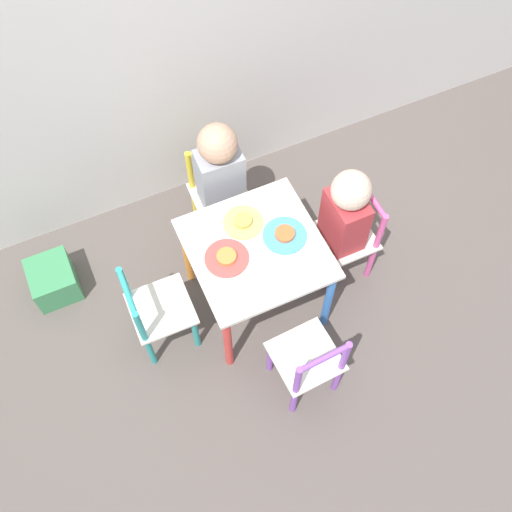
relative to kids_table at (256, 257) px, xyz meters
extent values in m
plane|color=#5B514C|center=(0.00, 0.00, -0.40)|extent=(6.00, 6.00, 0.00)
cube|color=silver|center=(0.00, 0.00, 0.07)|extent=(0.55, 0.55, 0.02)
cylinder|color=#DB3D38|center=(-0.24, -0.24, -0.17)|extent=(0.04, 0.04, 0.46)
cylinder|color=#387AD1|center=(0.24, -0.24, -0.17)|extent=(0.04, 0.04, 0.46)
cylinder|color=orange|center=(-0.24, 0.24, -0.17)|extent=(0.04, 0.04, 0.46)
cylinder|color=green|center=(0.24, 0.24, -0.17)|extent=(0.04, 0.04, 0.46)
cube|color=silver|center=(0.02, 0.44, -0.14)|extent=(0.27, 0.27, 0.02)
cylinder|color=yellow|center=(-0.09, 0.34, -0.27)|extent=(0.03, 0.03, 0.26)
cylinder|color=yellow|center=(0.12, 0.33, -0.27)|extent=(0.03, 0.03, 0.26)
cylinder|color=yellow|center=(-0.09, 0.55, -0.27)|extent=(0.03, 0.03, 0.26)
cylinder|color=yellow|center=(0.13, 0.55, -0.27)|extent=(0.03, 0.03, 0.26)
cylinder|color=yellow|center=(-0.09, 0.55, -0.02)|extent=(0.03, 0.03, 0.26)
cylinder|color=yellow|center=(0.13, 0.55, -0.02)|extent=(0.03, 0.03, 0.26)
cylinder|color=yellow|center=(0.02, 0.55, 0.10)|extent=(0.21, 0.03, 0.02)
cube|color=silver|center=(0.45, 0.00, -0.14)|extent=(0.26, 0.26, 0.02)
cylinder|color=#E5599E|center=(0.34, 0.11, -0.27)|extent=(0.03, 0.03, 0.26)
cylinder|color=#E5599E|center=(0.34, -0.11, -0.27)|extent=(0.03, 0.03, 0.26)
cylinder|color=#E5599E|center=(0.55, 0.11, -0.27)|extent=(0.03, 0.03, 0.26)
cylinder|color=#E5599E|center=(0.55, -0.11, -0.27)|extent=(0.03, 0.03, 0.26)
cylinder|color=#E5599E|center=(0.55, 0.11, -0.02)|extent=(0.03, 0.03, 0.26)
cylinder|color=#E5599E|center=(0.55, -0.11, -0.02)|extent=(0.03, 0.03, 0.26)
cylinder|color=#E5599E|center=(0.55, 0.00, 0.10)|extent=(0.02, 0.21, 0.02)
cube|color=silver|center=(-0.44, 0.01, -0.14)|extent=(0.26, 0.26, 0.02)
cylinder|color=teal|center=(-0.34, -0.10, -0.27)|extent=(0.03, 0.03, 0.26)
cylinder|color=teal|center=(-0.34, 0.11, -0.27)|extent=(0.03, 0.03, 0.26)
cylinder|color=teal|center=(-0.55, -0.10, -0.27)|extent=(0.03, 0.03, 0.26)
cylinder|color=teal|center=(-0.55, 0.12, -0.27)|extent=(0.03, 0.03, 0.26)
cylinder|color=teal|center=(-0.55, -0.10, -0.02)|extent=(0.03, 0.03, 0.26)
cylinder|color=teal|center=(-0.55, 0.12, -0.02)|extent=(0.03, 0.03, 0.26)
cylinder|color=teal|center=(-0.55, 0.01, 0.10)|extent=(0.03, 0.21, 0.02)
cube|color=silver|center=(0.02, -0.44, -0.14)|extent=(0.27, 0.27, 0.02)
cylinder|color=#8E51BC|center=(0.12, -0.33, -0.27)|extent=(0.03, 0.03, 0.26)
cylinder|color=#8E51BC|center=(-0.09, -0.34, -0.27)|extent=(0.03, 0.03, 0.26)
cylinder|color=#8E51BC|center=(0.13, -0.55, -0.27)|extent=(0.03, 0.03, 0.26)
cylinder|color=#8E51BC|center=(-0.08, -0.56, -0.27)|extent=(0.03, 0.03, 0.26)
cylinder|color=#8E51BC|center=(0.13, -0.55, -0.02)|extent=(0.03, 0.03, 0.26)
cylinder|color=#8E51BC|center=(-0.08, -0.56, -0.02)|extent=(0.03, 0.03, 0.26)
cylinder|color=#8E51BC|center=(0.03, -0.55, 0.10)|extent=(0.21, 0.03, 0.02)
cylinder|color=#38383D|center=(-0.04, 0.33, -0.26)|extent=(0.07, 0.07, 0.27)
cylinder|color=#38383D|center=(0.06, 0.32, -0.26)|extent=(0.07, 0.07, 0.27)
cube|color=#999EA8|center=(0.02, 0.42, 0.03)|extent=(0.20, 0.15, 0.32)
sphere|color=tan|center=(0.02, 0.42, 0.27)|extent=(0.17, 0.17, 0.17)
cylinder|color=#7A6B5B|center=(0.33, 0.05, -0.26)|extent=(0.07, 0.07, 0.27)
cylinder|color=#7A6B5B|center=(0.33, -0.05, -0.26)|extent=(0.07, 0.07, 0.27)
cube|color=#B23338|center=(0.43, 0.00, 0.02)|extent=(0.14, 0.20, 0.29)
sphere|color=beige|center=(0.43, 0.00, 0.24)|extent=(0.17, 0.17, 0.17)
cylinder|color=#EADB66|center=(0.00, 0.13, 0.08)|extent=(0.17, 0.17, 0.01)
cylinder|color=gold|center=(0.00, 0.13, 0.10)|extent=(0.08, 0.08, 0.02)
cylinder|color=#4C9EE0|center=(0.13, 0.00, 0.08)|extent=(0.19, 0.19, 0.01)
cylinder|color=#CC6633|center=(0.13, 0.00, 0.10)|extent=(0.08, 0.08, 0.02)
cylinder|color=#E54C47|center=(-0.13, 0.00, 0.08)|extent=(0.18, 0.18, 0.01)
cylinder|color=#D6843D|center=(-0.13, 0.00, 0.10)|extent=(0.08, 0.08, 0.02)
cube|color=#3D8E56|center=(-0.85, 0.45, -0.32)|extent=(0.20, 0.22, 0.17)
camera|label=1|loc=(-0.53, -1.15, 2.20)|focal=42.00mm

